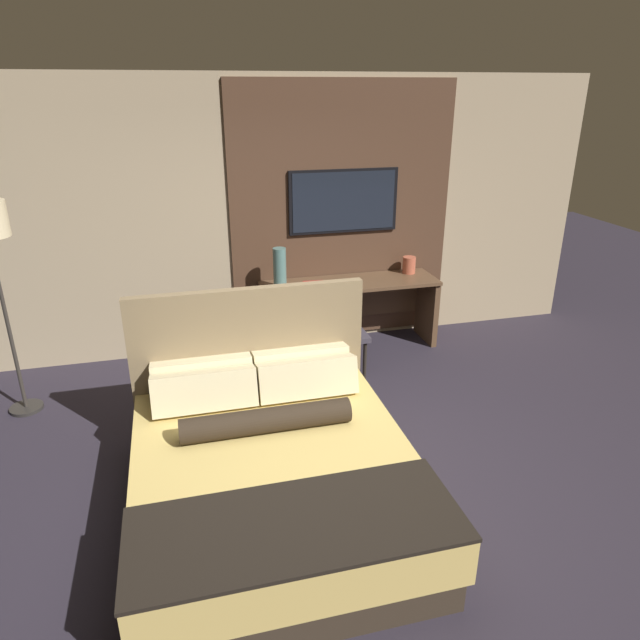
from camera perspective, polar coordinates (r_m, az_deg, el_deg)
The scene contains 9 objects.
ground_plane at distance 4.26m, azimuth 1.24°, elevation -16.41°, with size 16.00×16.00×0.00m, color #28232D.
wall_back_tv_panel at distance 6.01m, azimuth -4.41°, elevation 10.11°, with size 7.20×0.09×2.80m.
bed at distance 3.93m, azimuth -4.86°, elevation -14.28°, with size 1.80×2.09×1.27m.
desk at distance 6.14m, azimuth 2.83°, elevation 1.85°, with size 1.88×0.55×0.76m.
tv at distance 6.07m, azimuth 2.39°, elevation 11.79°, with size 1.17×0.04×0.66m.
desk_chair at distance 5.60m, azimuth 1.87°, elevation -0.24°, with size 0.48×0.47×0.87m.
vase_tall at distance 5.77m, azimuth -4.05°, elevation 5.17°, with size 0.13×0.13×0.42m.
vase_short at distance 6.36m, azimuth 8.90°, elevation 5.46°, with size 0.14×0.14×0.18m.
book at distance 5.90m, azimuth -0.60°, elevation 3.62°, with size 0.24×0.17×0.03m.
Camera 1 is at (-0.92, -3.19, 2.66)m, focal length 32.00 mm.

